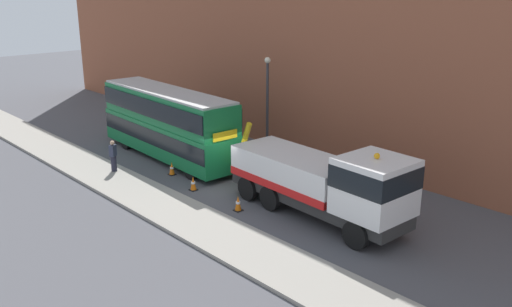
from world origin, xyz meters
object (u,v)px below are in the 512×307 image
at_px(traffic_cone_midway, 193,184).
at_px(traffic_cone_near_truck, 238,204).
at_px(traffic_cone_near_bus, 172,169).
at_px(street_lamp, 267,97).
at_px(double_decker_bus, 168,121).
at_px(pedestrian_onlooker, 113,156).
at_px(recovery_tow_truck, 323,181).

xyz_separation_m(traffic_cone_midway, traffic_cone_near_truck, (3.46, -0.05, 0.00)).
distance_m(traffic_cone_near_bus, street_lamp, 7.16).
distance_m(double_decker_bus, traffic_cone_near_truck, 9.16).
relative_size(double_decker_bus, traffic_cone_near_bus, 15.46).
xyz_separation_m(pedestrian_onlooker, traffic_cone_near_bus, (2.30, 2.18, -0.64)).
bearing_deg(street_lamp, traffic_cone_midway, -74.98).
bearing_deg(traffic_cone_near_bus, street_lamp, 83.08).
bearing_deg(street_lamp, pedestrian_onlooker, -109.72).
bearing_deg(traffic_cone_midway, traffic_cone_near_truck, -0.81).
height_order(recovery_tow_truck, traffic_cone_near_truck, recovery_tow_truck).
height_order(pedestrian_onlooker, traffic_cone_near_truck, pedestrian_onlooker).
distance_m(traffic_cone_midway, street_lamp, 7.83).
bearing_deg(pedestrian_onlooker, traffic_cone_near_bus, 10.73).
xyz_separation_m(pedestrian_onlooker, traffic_cone_midway, (4.93, 1.65, -0.64)).
relative_size(recovery_tow_truck, double_decker_bus, 0.92).
xyz_separation_m(recovery_tow_truck, street_lamp, (-8.47, 4.81, 1.71)).
distance_m(pedestrian_onlooker, traffic_cone_midway, 5.24).
bearing_deg(street_lamp, double_decker_bus, -125.15).
distance_m(recovery_tow_truck, traffic_cone_near_truck, 4.08).
relative_size(recovery_tow_truck, street_lamp, 1.75).
xyz_separation_m(recovery_tow_truck, traffic_cone_near_bus, (-9.25, -1.59, -1.42)).
xyz_separation_m(traffic_cone_near_bus, traffic_cone_near_truck, (6.10, -0.58, 0.00)).
height_order(traffic_cone_midway, traffic_cone_near_truck, same).
xyz_separation_m(pedestrian_onlooker, street_lamp, (3.07, 8.58, 2.49)).
bearing_deg(traffic_cone_midway, double_decker_bus, 157.76).
bearing_deg(double_decker_bus, traffic_cone_near_truck, -11.57).
height_order(double_decker_bus, traffic_cone_midway, double_decker_bus).
distance_m(recovery_tow_truck, street_lamp, 9.89).
bearing_deg(traffic_cone_near_bus, double_decker_bus, 148.25).
xyz_separation_m(double_decker_bus, pedestrian_onlooker, (0.30, -3.79, -1.25)).
bearing_deg(traffic_cone_near_truck, recovery_tow_truck, 34.49).
height_order(double_decker_bus, pedestrian_onlooker, double_decker_bus).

